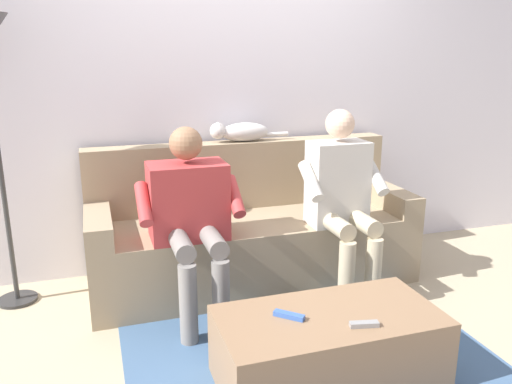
{
  "coord_description": "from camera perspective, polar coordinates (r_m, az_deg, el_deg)",
  "views": [
    {
      "loc": [
        0.99,
        3.06,
        1.54
      ],
      "look_at": [
        0.0,
        -0.03,
        0.65
      ],
      "focal_mm": 36.22,
      "sensor_mm": 36.0,
      "label": 1
    }
  ],
  "objects": [
    {
      "name": "person_right_seated",
      "position": [
        3.02,
        -7.28,
        -1.97
      ],
      "size": [
        0.61,
        0.61,
        1.12
      ],
      "color": "#B23838",
      "rests_on": "ground"
    },
    {
      "name": "ground_plane",
      "position": [
        3.07,
        3.71,
        -14.83
      ],
      "size": [
        8.0,
        8.0,
        0.0
      ],
      "primitive_type": "plane",
      "color": "tan"
    },
    {
      "name": "person_left_seated",
      "position": [
        3.29,
        9.47,
        -0.19
      ],
      "size": [
        0.52,
        0.51,
        1.19
      ],
      "color": "beige",
      "rests_on": "ground"
    },
    {
      "name": "coffee_table",
      "position": [
        2.59,
        7.98,
        -16.66
      ],
      "size": [
        1.05,
        0.53,
        0.35
      ],
      "color": "#8C6B4C",
      "rests_on": "ground"
    },
    {
      "name": "couch",
      "position": [
        3.56,
        -0.54,
        -4.65
      ],
      "size": [
        2.16,
        0.76,
        0.93
      ],
      "color": "#9E896B",
      "rests_on": "ground"
    },
    {
      "name": "remote_blue",
      "position": [
        2.45,
        3.67,
        -13.44
      ],
      "size": [
        0.13,
        0.13,
        0.02
      ],
      "primitive_type": "cube",
      "rotation": [
        0.0,
        0.0,
        5.53
      ],
      "color": "#3860B7",
      "rests_on": "coffee_table"
    },
    {
      "name": "back_wall",
      "position": [
        3.75,
        -2.46,
        11.47
      ],
      "size": [
        5.33,
        0.06,
        2.57
      ],
      "primitive_type": "cube",
      "color": "silver",
      "rests_on": "ground"
    },
    {
      "name": "remote_gray",
      "position": [
        2.42,
        11.85,
        -14.11
      ],
      "size": [
        0.14,
        0.06,
        0.02
      ],
      "primitive_type": "cube",
      "rotation": [
        0.0,
        0.0,
        6.07
      ],
      "color": "gray",
      "rests_on": "coffee_table"
    },
    {
      "name": "cat_on_backrest",
      "position": [
        3.62,
        -1.72,
        6.67
      ],
      "size": [
        0.57,
        0.14,
        0.14
      ],
      "color": "silver",
      "rests_on": "couch"
    },
    {
      "name": "floor_rug",
      "position": [
        2.8,
        6.34,
        -18.0
      ],
      "size": [
        1.87,
        1.68,
        0.01
      ],
      "primitive_type": "cube",
      "color": "#426084",
      "rests_on": "ground"
    }
  ]
}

